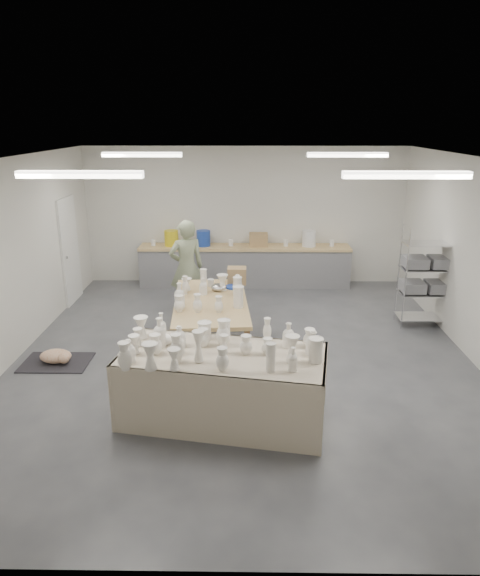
{
  "coord_description": "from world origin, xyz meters",
  "views": [
    {
      "loc": [
        0.05,
        -7.26,
        3.51
      ],
      "look_at": [
        -0.05,
        0.26,
        1.05
      ],
      "focal_mm": 32.0,
      "sensor_mm": 36.0,
      "label": 1
    }
  ],
  "objects_px": {
    "work_table": "(213,298)",
    "potter": "(187,267)",
    "drying_table": "(222,383)",
    "red_stool": "(189,293)"
  },
  "relations": [
    {
      "from": "work_table",
      "to": "potter",
      "type": "relative_size",
      "value": 1.29
    },
    {
      "from": "drying_table",
      "to": "work_table",
      "type": "height_order",
      "value": "drying_table"
    },
    {
      "from": "drying_table",
      "to": "potter",
      "type": "distance_m",
      "value": 3.76
    },
    {
      "from": "red_stool",
      "to": "potter",
      "type": "bearing_deg",
      "value": -90.0
    },
    {
      "from": "potter",
      "to": "drying_table",
      "type": "bearing_deg",
      "value": 83.39
    },
    {
      "from": "potter",
      "to": "red_stool",
      "type": "xyz_separation_m",
      "value": [
        0.0,
        0.27,
        -0.6
      ]
    },
    {
      "from": "red_stool",
      "to": "drying_table",
      "type": "bearing_deg",
      "value": -78.01
    },
    {
      "from": "drying_table",
      "to": "red_stool",
      "type": "relative_size",
      "value": 6.15
    },
    {
      "from": "work_table",
      "to": "red_stool",
      "type": "height_order",
      "value": "work_table"
    },
    {
      "from": "potter",
      "to": "work_table",
      "type": "bearing_deg",
      "value": 91.23
    }
  ]
}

